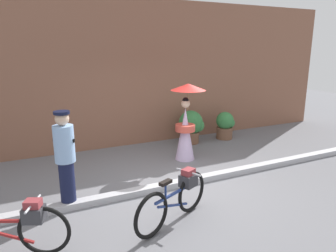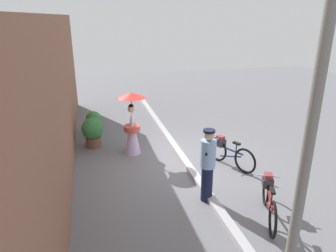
# 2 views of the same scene
# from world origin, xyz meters

# --- Properties ---
(ground_plane) EXTENTS (30.00, 30.00, 0.00)m
(ground_plane) POSITION_xyz_m (0.00, 0.00, 0.00)
(ground_plane) COLOR slate
(building_wall) EXTENTS (14.00, 0.40, 4.03)m
(building_wall) POSITION_xyz_m (0.00, 3.27, 2.01)
(building_wall) COLOR brown
(building_wall) RESTS_ON ground_plane
(sidewalk_curb) EXTENTS (14.00, 0.20, 0.12)m
(sidewalk_curb) POSITION_xyz_m (0.00, 0.00, 0.06)
(sidewalk_curb) COLOR #B2B2B7
(sidewalk_curb) RESTS_ON ground_plane
(bicycle_near_officer) EXTENTS (1.57, 0.77, 0.80)m
(bicycle_near_officer) POSITION_xyz_m (-0.62, -1.13, 0.42)
(bicycle_near_officer) COLOR black
(bicycle_near_officer) RESTS_ON ground_plane
(bicycle_far_side) EXTENTS (1.66, 0.80, 0.81)m
(bicycle_far_side) POSITION_xyz_m (-3.00, -0.95, 0.43)
(bicycle_far_side) COLOR black
(bicycle_far_side) RESTS_ON ground_plane
(person_officer) EXTENTS (0.34, 0.34, 1.72)m
(person_officer) POSITION_xyz_m (-2.11, 0.09, 0.92)
(person_officer) COLOR #141938
(person_officer) RESTS_ON ground_plane
(person_with_parasol) EXTENTS (0.85, 0.85, 1.90)m
(person_with_parasol) POSITION_xyz_m (0.90, 1.34, 0.98)
(person_with_parasol) COLOR silver
(person_with_parasol) RESTS_ON ground_plane
(potted_plant_by_door) EXTENTS (0.71, 0.70, 0.96)m
(potted_plant_by_door) POSITION_xyz_m (1.72, 2.48, 0.53)
(potted_plant_by_door) COLOR brown
(potted_plant_by_door) RESTS_ON ground_plane
(potted_plant_small) EXTENTS (0.55, 0.54, 0.83)m
(potted_plant_small) POSITION_xyz_m (2.88, 2.42, 0.43)
(potted_plant_small) COLOR brown
(potted_plant_small) RESTS_ON ground_plane
(utility_pole) EXTENTS (0.18, 0.18, 4.80)m
(utility_pole) POSITION_xyz_m (-4.24, -0.64, 2.40)
(utility_pole) COLOR slate
(utility_pole) RESTS_ON ground_plane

